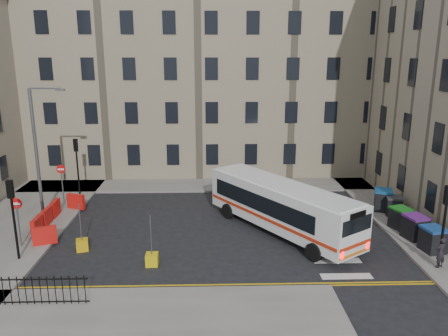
{
  "coord_description": "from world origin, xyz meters",
  "views": [
    {
      "loc": [
        -2.27,
        -24.33,
        10.1
      ],
      "look_at": [
        -1.5,
        2.79,
        3.0
      ],
      "focal_mm": 35.0,
      "sensor_mm": 36.0,
      "label": 1
    }
  ],
  "objects_px": {
    "wheelie_bin_d": "(393,206)",
    "pedestrian": "(441,253)",
    "streetlamp": "(36,151)",
    "wheelie_bin_b": "(415,227)",
    "bus": "(281,205)",
    "bollard_chevron": "(82,245)",
    "wheelie_bin_e": "(383,200)",
    "bollard_yellow": "(152,259)",
    "wheelie_bin_c": "(401,218)",
    "wheelie_bin_a": "(433,239)"
  },
  "relations": [
    {
      "from": "wheelie_bin_c",
      "to": "wheelie_bin_b",
      "type": "bearing_deg",
      "value": -102.71
    },
    {
      "from": "streetlamp",
      "to": "wheelie_bin_e",
      "type": "bearing_deg",
      "value": 1.24
    },
    {
      "from": "wheelie_bin_d",
      "to": "bollard_chevron",
      "type": "height_order",
      "value": "wheelie_bin_d"
    },
    {
      "from": "wheelie_bin_e",
      "to": "wheelie_bin_d",
      "type": "bearing_deg",
      "value": -48.42
    },
    {
      "from": "bus",
      "to": "bollard_chevron",
      "type": "bearing_deg",
      "value": 157.31
    },
    {
      "from": "wheelie_bin_c",
      "to": "pedestrian",
      "type": "bearing_deg",
      "value": -111.43
    },
    {
      "from": "wheelie_bin_a",
      "to": "wheelie_bin_c",
      "type": "distance_m",
      "value": 3.14
    },
    {
      "from": "pedestrian",
      "to": "bollard_chevron",
      "type": "bearing_deg",
      "value": -34.38
    },
    {
      "from": "bus",
      "to": "wheelie_bin_e",
      "type": "distance_m",
      "value": 7.9
    },
    {
      "from": "pedestrian",
      "to": "bollard_yellow",
      "type": "height_order",
      "value": "pedestrian"
    },
    {
      "from": "wheelie_bin_b",
      "to": "pedestrian",
      "type": "xyz_separation_m",
      "value": [
        -0.34,
        -3.43,
        0.1
      ]
    },
    {
      "from": "bus",
      "to": "wheelie_bin_a",
      "type": "bearing_deg",
      "value": -56.67
    },
    {
      "from": "wheelie_bin_b",
      "to": "bollard_chevron",
      "type": "bearing_deg",
      "value": 167.26
    },
    {
      "from": "wheelie_bin_c",
      "to": "wheelie_bin_d",
      "type": "height_order",
      "value": "wheelie_bin_c"
    },
    {
      "from": "streetlamp",
      "to": "bollard_chevron",
      "type": "bearing_deg",
      "value": -51.46
    },
    {
      "from": "wheelie_bin_b",
      "to": "wheelie_bin_c",
      "type": "xyz_separation_m",
      "value": [
        -0.17,
        1.46,
        -0.04
      ]
    },
    {
      "from": "wheelie_bin_c",
      "to": "streetlamp",
      "type": "bearing_deg",
      "value": 153.66
    },
    {
      "from": "wheelie_bin_e",
      "to": "bollard_yellow",
      "type": "height_order",
      "value": "wheelie_bin_e"
    },
    {
      "from": "streetlamp",
      "to": "wheelie_bin_c",
      "type": "xyz_separation_m",
      "value": [
        21.79,
        -2.62,
        -3.55
      ]
    },
    {
      "from": "wheelie_bin_e",
      "to": "pedestrian",
      "type": "xyz_separation_m",
      "value": [
        -0.29,
        -7.98,
        0.07
      ]
    },
    {
      "from": "bus",
      "to": "wheelie_bin_c",
      "type": "bearing_deg",
      "value": -33.96
    },
    {
      "from": "wheelie_bin_a",
      "to": "wheelie_bin_d",
      "type": "height_order",
      "value": "wheelie_bin_a"
    },
    {
      "from": "wheelie_bin_a",
      "to": "pedestrian",
      "type": "bearing_deg",
      "value": -116.53
    },
    {
      "from": "bollard_chevron",
      "to": "pedestrian",
      "type": "bearing_deg",
      "value": -8.66
    },
    {
      "from": "streetlamp",
      "to": "bollard_yellow",
      "type": "relative_size",
      "value": 13.57
    },
    {
      "from": "wheelie_bin_d",
      "to": "bollard_chevron",
      "type": "xyz_separation_m",
      "value": [
        -18.46,
        -4.41,
        -0.46
      ]
    },
    {
      "from": "wheelie_bin_e",
      "to": "bus",
      "type": "bearing_deg",
      "value": -138.09
    },
    {
      "from": "wheelie_bin_c",
      "to": "bollard_chevron",
      "type": "bearing_deg",
      "value": 167.42
    },
    {
      "from": "wheelie_bin_d",
      "to": "wheelie_bin_e",
      "type": "height_order",
      "value": "wheelie_bin_e"
    },
    {
      "from": "streetlamp",
      "to": "wheelie_bin_e",
      "type": "distance_m",
      "value": 22.2
    },
    {
      "from": "wheelie_bin_b",
      "to": "wheelie_bin_d",
      "type": "xyz_separation_m",
      "value": [
        0.32,
        3.69,
        -0.06
      ]
    },
    {
      "from": "wheelie_bin_a",
      "to": "bollard_chevron",
      "type": "xyz_separation_m",
      "value": [
        -18.33,
        0.94,
        -0.51
      ]
    },
    {
      "from": "bollard_yellow",
      "to": "bus",
      "type": "bearing_deg",
      "value": 29.73
    },
    {
      "from": "wheelie_bin_d",
      "to": "bollard_yellow",
      "type": "relative_size",
      "value": 2.15
    },
    {
      "from": "streetlamp",
      "to": "bollard_yellow",
      "type": "bearing_deg",
      "value": -40.45
    },
    {
      "from": "streetlamp",
      "to": "wheelie_bin_a",
      "type": "height_order",
      "value": "streetlamp"
    },
    {
      "from": "wheelie_bin_e",
      "to": "bollard_yellow",
      "type": "xyz_separation_m",
      "value": [
        -14.18,
        -7.07,
        -0.55
      ]
    },
    {
      "from": "streetlamp",
      "to": "wheelie_bin_b",
      "type": "height_order",
      "value": "streetlamp"
    },
    {
      "from": "wheelie_bin_d",
      "to": "pedestrian",
      "type": "height_order",
      "value": "pedestrian"
    },
    {
      "from": "wheelie_bin_c",
      "to": "bollard_yellow",
      "type": "bearing_deg",
      "value": 176.32
    },
    {
      "from": "wheelie_bin_e",
      "to": "bollard_chevron",
      "type": "bearing_deg",
      "value": -145.08
    },
    {
      "from": "wheelie_bin_b",
      "to": "bollard_chevron",
      "type": "relative_size",
      "value": 2.39
    },
    {
      "from": "bus",
      "to": "wheelie_bin_e",
      "type": "height_order",
      "value": "bus"
    },
    {
      "from": "wheelie_bin_b",
      "to": "pedestrian",
      "type": "bearing_deg",
      "value": -110.67
    },
    {
      "from": "streetlamp",
      "to": "pedestrian",
      "type": "xyz_separation_m",
      "value": [
        21.63,
        -7.51,
        -3.42
      ]
    },
    {
      "from": "wheelie_bin_e",
      "to": "wheelie_bin_b",
      "type": "bearing_deg",
      "value": -70.72
    },
    {
      "from": "wheelie_bin_d",
      "to": "wheelie_bin_e",
      "type": "bearing_deg",
      "value": 127.21
    },
    {
      "from": "bus",
      "to": "wheelie_bin_e",
      "type": "xyz_separation_m",
      "value": [
        7.22,
        3.1,
        -0.82
      ]
    },
    {
      "from": "streetlamp",
      "to": "wheelie_bin_e",
      "type": "relative_size",
      "value": 5.32
    },
    {
      "from": "bollard_yellow",
      "to": "bollard_chevron",
      "type": "distance_m",
      "value": 4.31
    }
  ]
}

